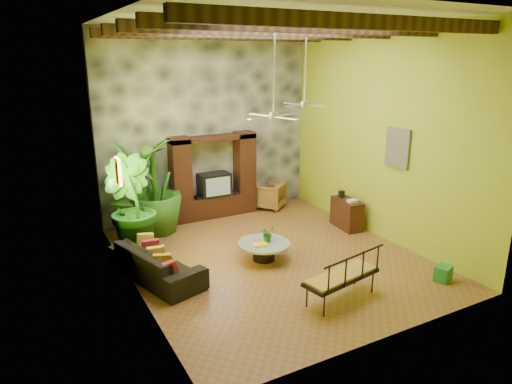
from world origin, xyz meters
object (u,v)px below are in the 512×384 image
entertainment_center (214,183)px  ceiling_fan_back (305,95)px  iron_bench (344,275)px  tall_plant_b (130,206)px  tall_plant_c (154,186)px  wicker_armchair (269,195)px  sofa (156,263)px  side_console (347,214)px  coffee_table (264,249)px  green_bin (443,273)px  ceiling_fan_front (274,105)px  tall_plant_a (134,192)px

entertainment_center → ceiling_fan_back: (1.60, -1.94, 2.44)m
entertainment_center → iron_bench: bearing=-88.0°
tall_plant_b → tall_plant_c: size_ratio=0.93×
wicker_armchair → iron_bench: size_ratio=0.51×
sofa → tall_plant_b: size_ratio=1.02×
entertainment_center → iron_bench: size_ratio=1.47×
side_console → coffee_table: bearing=-160.3°
ceiling_fan_back → iron_bench: (-1.41, -3.49, -2.87)m
entertainment_center → ceiling_fan_back: bearing=-50.4°
sofa → iron_bench: (2.71, -2.52, 0.20)m
ceiling_fan_back → green_bin: size_ratio=5.29×
ceiling_fan_front → wicker_armchair: 4.95m
ceiling_fan_back → side_console: size_ratio=1.96×
tall_plant_c → iron_bench: size_ratio=1.49×
wicker_armchair → ceiling_fan_front: bearing=22.3°
sofa → green_bin: size_ratio=6.49×
ceiling_fan_front → ceiling_fan_back: same height
wicker_armchair → coffee_table: wicker_armchair is taller
sofa → wicker_armchair: (4.22, 2.79, 0.05)m
sofa → side_console: side_console is taller
entertainment_center → ceiling_fan_front: size_ratio=1.29×
iron_bench → entertainment_center: bearing=81.4°
sofa → wicker_armchair: 5.06m
entertainment_center → green_bin: bearing=-66.8°
iron_bench → green_bin: bearing=-18.4°
side_console → entertainment_center: bearing=142.9°
wicker_armchair → green_bin: size_ratio=2.37×
side_console → green_bin: 3.26m
coffee_table → green_bin: (2.66, -2.55, -0.10)m
entertainment_center → ceiling_fan_front: (-0.20, -3.54, 2.44)m
wicker_armchair → side_console: bearing=73.2°
ceiling_fan_back → sofa: size_ratio=0.81×
coffee_table → tall_plant_b: bearing=145.1°
tall_plant_c → iron_bench: 5.42m
ceiling_fan_back → iron_bench: 4.73m
sofa → ceiling_fan_back: bearing=-92.9°
tall_plant_c → green_bin: tall_plant_c is taller
ceiling_fan_back → side_console: ceiling_fan_back is taller
ceiling_fan_front → iron_bench: 3.45m
tall_plant_a → tall_plant_c: tall_plant_c is taller
entertainment_center → ceiling_fan_front: bearing=-93.2°
entertainment_center → side_console: entertainment_center is taller
iron_bench → sofa: bearing=126.5°
tall_plant_a → iron_bench: 5.42m
side_console → tall_plant_a: bearing=166.3°
tall_plant_b → tall_plant_c: 1.36m
wicker_armchair → tall_plant_a: size_ratio=0.35×
tall_plant_a → side_console: tall_plant_a is taller
ceiling_fan_back → sofa: bearing=-166.8°
entertainment_center → side_console: (2.65, -2.48, -0.59)m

